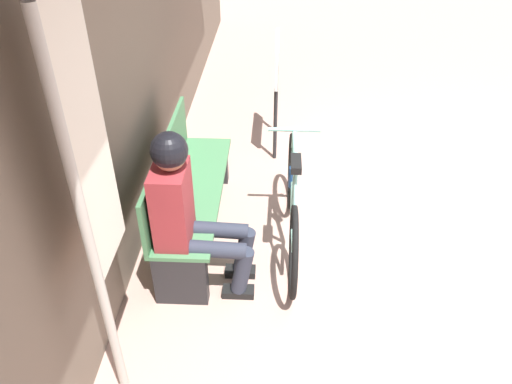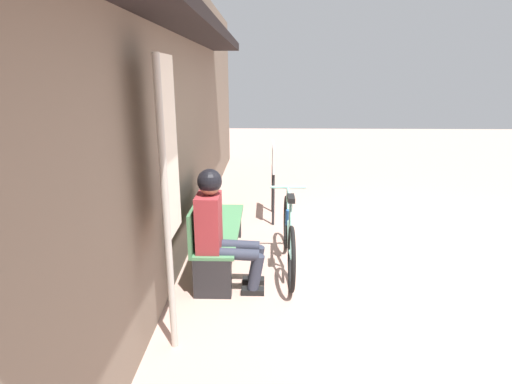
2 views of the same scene
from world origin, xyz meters
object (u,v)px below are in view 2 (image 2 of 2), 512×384
park_bench_near (216,230)px  person_seated (219,223)px  signboard (273,164)px  banner_pole (169,170)px  bicycle (289,235)px

park_bench_near → person_seated: size_ratio=1.31×
park_bench_near → person_seated: person_seated is taller
signboard → banner_pole: bearing=163.8°
banner_pole → signboard: (2.79, -0.81, -0.56)m
park_bench_near → person_seated: 0.67m
banner_pole → park_bench_near: bearing=-6.4°
person_seated → banner_pole: size_ratio=0.56×
person_seated → park_bench_near: bearing=11.0°
bicycle → park_bench_near: bearing=85.0°
person_seated → banner_pole: 1.04m
bicycle → person_seated: bearing=126.3°
banner_pole → signboard: bearing=-16.2°
person_seated → signboard: 2.12m
bicycle → banner_pole: size_ratio=0.76×
bicycle → signboard: bearing=5.4°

